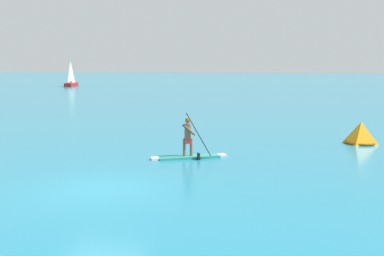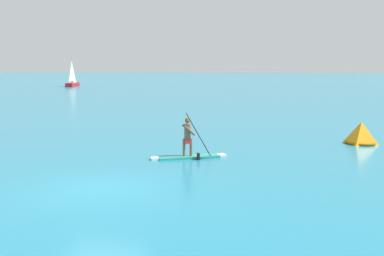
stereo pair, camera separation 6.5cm
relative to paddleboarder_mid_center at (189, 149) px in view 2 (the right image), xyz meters
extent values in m
plane|color=teal|center=(-1.77, -5.09, -0.38)|extent=(440.00, 440.00, 0.00)
cube|color=teal|center=(-0.01, 0.01, -0.33)|extent=(2.56, 1.63, 0.09)
cube|color=white|center=(1.28, 0.60, -0.33)|extent=(0.47, 0.54, 0.09)
cube|color=white|center=(-1.29, -0.58, -0.33)|extent=(0.45, 0.48, 0.09)
cylinder|color=brown|center=(0.08, 0.05, 0.07)|extent=(0.11, 0.11, 0.71)
cylinder|color=brown|center=(-0.19, -0.07, 0.07)|extent=(0.11, 0.11, 0.71)
cube|color=red|center=(-0.05, -0.01, 0.33)|extent=(0.33, 0.31, 0.22)
cylinder|color=brown|center=(-0.05, -0.01, 0.73)|extent=(0.26, 0.26, 0.61)
sphere|color=brown|center=(-0.05, -0.01, 1.17)|extent=(0.21, 0.21, 0.21)
cylinder|color=orange|center=(-0.05, -0.01, 1.27)|extent=(0.18, 0.18, 0.06)
cylinder|color=brown|center=(-0.07, 0.15, 0.79)|extent=(0.47, 0.29, 0.47)
cylinder|color=brown|center=(0.05, -0.13, 0.79)|extent=(0.47, 0.29, 0.47)
cylinder|color=black|center=(0.44, -0.25, 0.64)|extent=(0.96, 0.48, 1.81)
cube|color=black|center=(0.44, -0.25, -0.27)|extent=(0.16, 0.22, 0.32)
pyramid|color=orange|center=(7.53, 4.91, 0.16)|extent=(1.61, 1.61, 1.07)
torus|color=#915407|center=(7.53, 4.91, -0.32)|extent=(1.47, 1.47, 0.12)
cube|color=#A51E1E|center=(-32.56, 57.28, -0.05)|extent=(2.09, 5.14, 0.66)
cylinder|color=#B2B2B7|center=(-32.56, 57.28, 2.84)|extent=(0.12, 0.12, 5.11)
pyramid|color=beige|center=(-32.56, 57.28, 2.38)|extent=(0.17, 2.25, 3.98)
cube|color=silver|center=(-32.56, 57.28, 0.48)|extent=(1.16, 1.92, 0.40)
camera|label=1|loc=(3.47, -17.79, 3.40)|focal=42.09mm
camera|label=2|loc=(3.53, -17.77, 3.40)|focal=42.09mm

